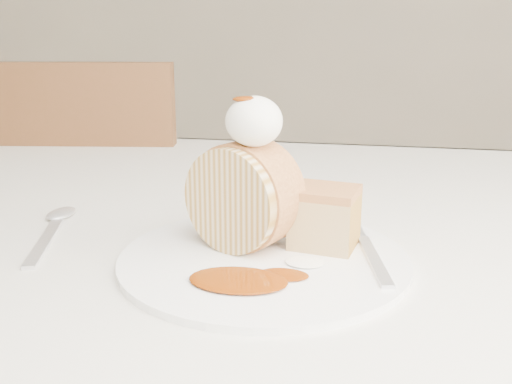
# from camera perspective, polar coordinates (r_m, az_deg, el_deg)

# --- Properties ---
(table) EXTENTS (1.40, 0.90, 0.75)m
(table) POSITION_cam_1_polar(r_m,az_deg,el_deg) (0.77, 0.60, -7.97)
(table) COLOR beige
(table) RESTS_ON ground
(chair_far) EXTENTS (0.49, 0.49, 0.91)m
(chair_far) POSITION_cam_1_polar(r_m,az_deg,el_deg) (1.36, -15.90, -4.06)
(chair_far) COLOR brown
(chair_far) RESTS_ON ground
(plate) EXTENTS (0.33, 0.33, 0.01)m
(plate) POSITION_cam_1_polar(r_m,az_deg,el_deg) (0.57, 0.80, -6.67)
(plate) COLOR white
(plate) RESTS_ON table
(roulade_slice) EXTENTS (0.12, 0.10, 0.11)m
(roulade_slice) POSITION_cam_1_polar(r_m,az_deg,el_deg) (0.57, -1.28, -0.43)
(roulade_slice) COLOR #CEBA8F
(roulade_slice) RESTS_ON plate
(cake_chunk) EXTENTS (0.07, 0.07, 0.05)m
(cake_chunk) POSITION_cam_1_polar(r_m,az_deg,el_deg) (0.58, 6.89, -2.88)
(cake_chunk) COLOR #BF8048
(cake_chunk) RESTS_ON plate
(whipped_cream) EXTENTS (0.05, 0.05, 0.05)m
(whipped_cream) POSITION_cam_1_polar(r_m,az_deg,el_deg) (0.55, -0.19, 7.08)
(whipped_cream) COLOR white
(whipped_cream) RESTS_ON roulade_slice
(caramel_drizzle) EXTENTS (0.03, 0.02, 0.01)m
(caramel_drizzle) POSITION_cam_1_polar(r_m,az_deg,el_deg) (0.54, -0.95, 9.91)
(caramel_drizzle) COLOR #732A04
(caramel_drizzle) RESTS_ON whipped_cream
(caramel_pool) EXTENTS (0.10, 0.07, 0.00)m
(caramel_pool) POSITION_cam_1_polar(r_m,az_deg,el_deg) (0.51, -1.80, -8.78)
(caramel_pool) COLOR #732A04
(caramel_pool) RESTS_ON plate
(fork) EXTENTS (0.06, 0.17, 0.00)m
(fork) POSITION_cam_1_polar(r_m,az_deg,el_deg) (0.56, 11.73, -6.66)
(fork) COLOR silver
(fork) RESTS_ON plate
(spoon) EXTENTS (0.08, 0.17, 0.00)m
(spoon) POSITION_cam_1_polar(r_m,az_deg,el_deg) (0.65, -20.37, -4.70)
(spoon) COLOR silver
(spoon) RESTS_ON table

